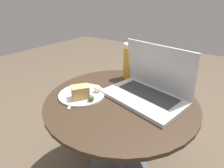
# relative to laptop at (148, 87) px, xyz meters

# --- Properties ---
(table) EXTENTS (0.72, 0.72, 0.51)m
(table) POSITION_rel_laptop_xyz_m (-0.10, -0.08, -0.17)
(table) COLOR #515156
(table) RESTS_ON ground_plane
(laptop) EXTENTS (0.41, 0.31, 0.25)m
(laptop) POSITION_rel_laptop_xyz_m (0.00, 0.00, 0.00)
(laptop) COLOR silver
(laptop) RESTS_ON table
(beer_glass) EXTENTS (0.06, 0.06, 0.21)m
(beer_glass) POSITION_rel_laptop_xyz_m (-0.19, 0.14, 0.05)
(beer_glass) COLOR gold
(beer_glass) RESTS_ON table
(snack_plate) EXTENTS (0.23, 0.23, 0.07)m
(snack_plate) POSITION_rel_laptop_xyz_m (-0.26, -0.18, -0.03)
(snack_plate) COLOR white
(snack_plate) RESTS_ON table
(fork) EXTENTS (0.10, 0.15, 0.00)m
(fork) POSITION_rel_laptop_xyz_m (-0.28, -0.22, -0.05)
(fork) COLOR #B2B2B7
(fork) RESTS_ON table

